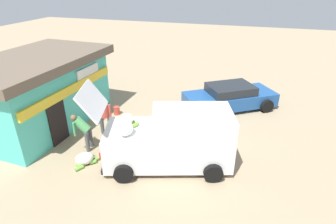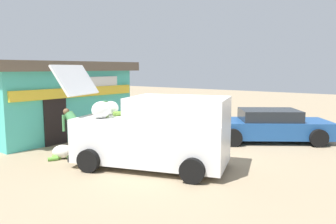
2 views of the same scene
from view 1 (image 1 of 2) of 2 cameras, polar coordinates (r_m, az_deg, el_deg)
The scene contains 8 objects.
ground_plane at distance 10.83m, azimuth 2.47°, elevation -6.92°, with size 60.00×60.00×0.00m, color #9E896B.
storefront_bar at distance 12.92m, azimuth -25.11°, elevation 4.00°, with size 6.40×4.14×3.03m.
delivery_van at distance 9.34m, azimuth 0.87°, elevation -5.60°, with size 3.16×5.09×2.87m.
parked_sedan at distance 13.89m, azimuth 12.69°, elevation 3.04°, with size 3.94×4.66×1.22m.
vendor_standing at distance 11.46m, azimuth -13.00°, elevation -0.41°, with size 0.38×0.57×1.60m.
customer_bending at distance 10.68m, azimuth -17.25°, elevation -3.35°, with size 0.60×0.72×1.42m.
unloaded_banana_pile at distance 10.19m, azimuth -16.85°, elevation -9.34°, with size 1.00×0.80×0.42m.
paint_bucket at distance 13.31m, azimuth -10.62°, elevation 0.32°, with size 0.29×0.29×0.39m, color #BF3F33.
Camera 1 is at (-8.77, -2.25, 5.95)m, focal length 29.37 mm.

